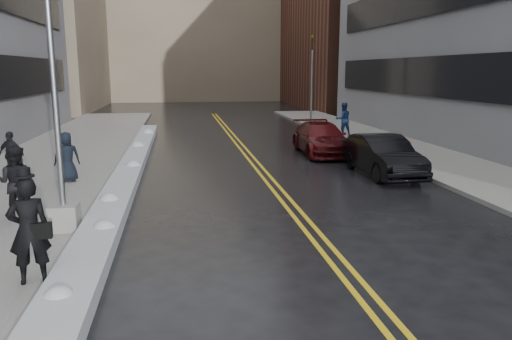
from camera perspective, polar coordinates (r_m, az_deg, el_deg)
name	(u,v)px	position (r m, az deg, el deg)	size (l,w,h in m)	color
ground	(212,259)	(10.47, -5.08, -10.05)	(160.00, 160.00, 0.00)	black
sidewalk_west	(44,170)	(20.74, -23.05, 0.04)	(5.50, 50.00, 0.15)	gray
sidewalk_east	(429,159)	(22.70, 19.15, 1.23)	(4.00, 50.00, 0.15)	gray
lane_line_left	(253,165)	(20.31, -0.33, 0.53)	(0.12, 50.00, 0.01)	gold
lane_line_right	(260,165)	(20.36, 0.51, 0.56)	(0.12, 50.00, 0.01)	gold
snow_ridge	(127,175)	(18.20, -14.49, -0.57)	(0.90, 30.00, 0.34)	#B7BBC1
building_west_far	(22,16)	(56.01, -25.17, 15.61)	(14.00, 22.00, 18.00)	gray
building_far	(195,15)	(70.15, -6.93, 17.13)	(36.00, 16.00, 22.00)	gray
lamppost	(57,128)	(12.11, -21.77, 4.48)	(0.65, 0.65, 7.62)	gray
fire_hydrant	(408,148)	(22.18, 16.94, 2.38)	(0.26, 0.26, 0.73)	maroon
traffic_signal	(312,76)	(34.94, 6.39, 10.59)	(0.16, 0.20, 6.00)	gray
pedestrian_fedora	(29,231)	(9.50, -24.52, -6.31)	(0.69, 0.45, 1.89)	black
pedestrian_b	(17,182)	(13.79, -25.69, -1.27)	(0.89, 0.69, 1.83)	black
pedestrian_c	(67,157)	(17.72, -20.81, 1.42)	(0.82, 0.53, 1.67)	black
pedestrian_d	(11,154)	(19.26, -26.16, 1.62)	(0.93, 0.39, 1.60)	black
pedestrian_east	(343,119)	(28.79, 9.94, 5.74)	(0.91, 0.71, 1.87)	navy
car_black	(382,156)	(18.81, 14.24, 1.60)	(1.57, 4.51, 1.49)	black
car_maroon	(321,138)	(23.23, 7.49, 3.59)	(2.02, 4.96, 1.44)	#3B090C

